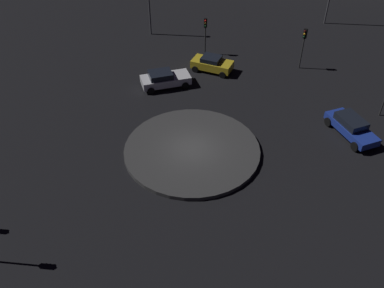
# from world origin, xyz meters

# --- Properties ---
(ground_plane) EXTENTS (117.58, 117.58, 0.00)m
(ground_plane) POSITION_xyz_m (0.00, 0.00, 0.00)
(ground_plane) COLOR black
(roundabout_island) EXTENTS (9.94, 9.94, 0.32)m
(roundabout_island) POSITION_xyz_m (0.00, 0.00, 0.16)
(roundabout_island) COLOR #383838
(roundabout_island) RESTS_ON ground_plane
(car_white) EXTENTS (2.75, 4.61, 1.49)m
(car_white) POSITION_xyz_m (9.27, 1.55, 0.77)
(car_white) COLOR white
(car_white) RESTS_ON ground_plane
(car_yellow) EXTENTS (3.38, 4.19, 1.44)m
(car_yellow) POSITION_xyz_m (11.68, -3.06, 0.75)
(car_yellow) COLOR gold
(car_yellow) RESTS_ON ground_plane
(car_blue) EXTENTS (4.83, 2.93, 1.47)m
(car_blue) POSITION_xyz_m (0.80, -12.27, 0.78)
(car_blue) COLOR #1E38A5
(car_blue) RESTS_ON ground_plane
(traffic_light_east) EXTENTS (0.38, 0.34, 3.76)m
(traffic_light_east) POSITION_xyz_m (15.14, -2.83, 2.69)
(traffic_light_east) COLOR #2D2D2D
(traffic_light_east) RESTS_ON ground_plane
(traffic_light_southeast) EXTENTS (0.39, 0.39, 3.99)m
(traffic_light_southeast) POSITION_xyz_m (11.34, -11.52, 2.85)
(traffic_light_southeast) COLOR #2D2D2D
(traffic_light_southeast) RESTS_ON ground_plane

